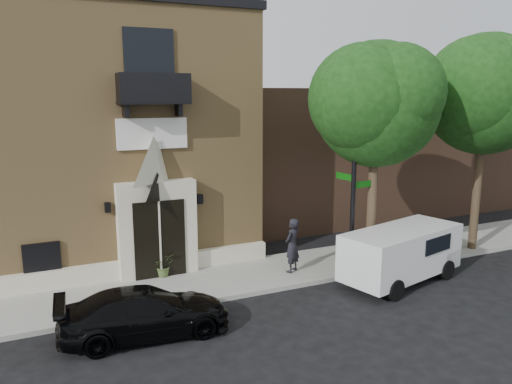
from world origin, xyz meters
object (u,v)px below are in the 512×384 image
street_sign (353,188)px  fire_hydrant (369,257)px  cargo_van (404,252)px  pedestrian_near (292,245)px  dumpster (429,239)px  black_sedan (145,313)px

street_sign → fire_hydrant: street_sign is taller
cargo_van → pedestrian_near: size_ratio=2.53×
street_sign → dumpster: bearing=-3.7°
black_sedan → street_sign: (7.39, 1.44, 2.45)m
black_sedan → cargo_van: (8.70, 0.27, 0.38)m
black_sedan → dumpster: bearing=-77.5°
fire_hydrant → black_sedan: bearing=-170.6°
cargo_van → fire_hydrant: 1.30m
black_sedan → cargo_van: cargo_van is taller
street_sign → pedestrian_near: bearing=148.9°
cargo_van → pedestrian_near: 3.73m
cargo_van → fire_hydrant: cargo_van is taller
street_sign → pedestrian_near: (-1.86, 0.80, -2.00)m
dumpster → cargo_van: bearing=-144.7°
fire_hydrant → pedestrian_near: pedestrian_near is taller
black_sedan → pedestrian_near: 5.98m
cargo_van → street_sign: 2.71m
black_sedan → pedestrian_near: bearing=-64.2°
cargo_van → fire_hydrant: size_ratio=5.58×
black_sedan → street_sign: 7.92m
black_sedan → pedestrian_near: size_ratio=2.32×
black_sedan → street_sign: size_ratio=0.75×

